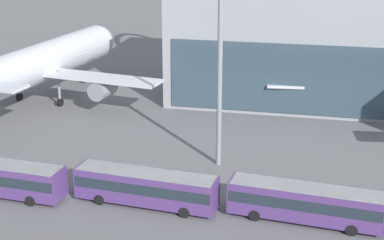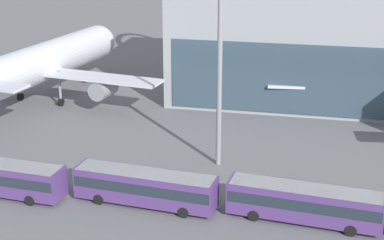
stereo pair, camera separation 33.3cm
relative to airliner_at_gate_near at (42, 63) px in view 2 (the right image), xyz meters
The scene contains 4 objects.
airliner_at_gate_near is the anchor object (origin of this frame).
shuttle_bus_2 35.74m from the airliner_at_gate_near, 49.52° to the right, with size 13.33×3.91×3.20m.
shuttle_bus_3 46.19m from the airliner_at_gate_near, 36.00° to the right, with size 13.34×4.01×3.20m.
floodlight_mast 34.35m from the airliner_at_gate_near, 30.60° to the right, with size 2.78×2.78×23.54m.
Camera 2 is at (12.00, -35.59, 25.09)m, focal length 55.00 mm.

